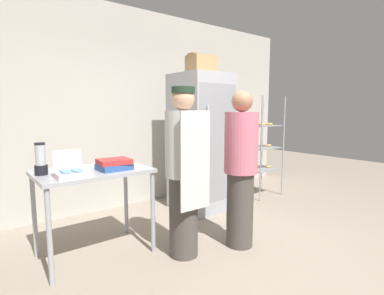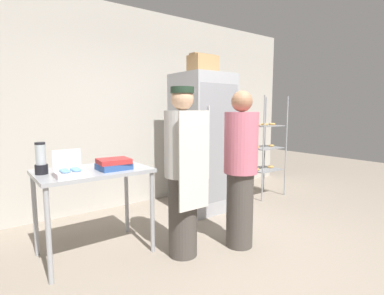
# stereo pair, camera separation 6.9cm
# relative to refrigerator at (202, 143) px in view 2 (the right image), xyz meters

# --- Properties ---
(ground_plane) EXTENTS (14.00, 14.00, 0.00)m
(ground_plane) POSITION_rel_refrigerator_xyz_m (-0.61, -1.54, -0.98)
(ground_plane) COLOR gray
(back_wall) EXTENTS (6.40, 0.12, 2.96)m
(back_wall) POSITION_rel_refrigerator_xyz_m (-0.61, 0.90, 0.50)
(back_wall) COLOR #B7B2A8
(back_wall) RESTS_ON ground_plane
(refrigerator) EXTENTS (0.72, 0.76, 1.96)m
(refrigerator) POSITION_rel_refrigerator_xyz_m (0.00, 0.00, 0.00)
(refrigerator) COLOR #9EA0A5
(refrigerator) RESTS_ON ground_plane
(baking_rack) EXTENTS (0.61, 0.48, 1.68)m
(baking_rack) POSITION_rel_refrigerator_xyz_m (1.27, -0.07, -0.14)
(baking_rack) COLOR #93969B
(baking_rack) RESTS_ON ground_plane
(prep_counter) EXTENTS (1.06, 0.70, 0.87)m
(prep_counter) POSITION_rel_refrigerator_xyz_m (-1.75, -0.45, -0.21)
(prep_counter) COLOR #9EA0A5
(prep_counter) RESTS_ON ground_plane
(donut_box) EXTENTS (0.25, 0.19, 0.24)m
(donut_box) POSITION_rel_refrigerator_xyz_m (-2.02, -0.67, -0.06)
(donut_box) COLOR silver
(donut_box) RESTS_ON prep_counter
(blender_pitcher) EXTENTS (0.11, 0.11, 0.29)m
(blender_pitcher) POSITION_rel_refrigerator_xyz_m (-2.20, -0.39, 0.02)
(blender_pitcher) COLOR black
(blender_pitcher) RESTS_ON prep_counter
(binder_stack) EXTENTS (0.32, 0.27, 0.11)m
(binder_stack) POSITION_rel_refrigerator_xyz_m (-1.58, -0.57, -0.05)
(binder_stack) COLOR #2D5193
(binder_stack) RESTS_ON prep_counter
(cardboard_storage_box) EXTENTS (0.39, 0.27, 0.27)m
(cardboard_storage_box) POSITION_rel_refrigerator_xyz_m (0.01, 0.02, 1.11)
(cardboard_storage_box) COLOR #A87F51
(cardboard_storage_box) RESTS_ON refrigerator
(person_baker) EXTENTS (0.35, 0.37, 1.67)m
(person_baker) POSITION_rel_refrigerator_xyz_m (-1.05, -1.01, -0.11)
(person_baker) COLOR #47423D
(person_baker) RESTS_ON ground_plane
(person_customer) EXTENTS (0.35, 0.35, 1.65)m
(person_customer) POSITION_rel_refrigerator_xyz_m (-0.45, -1.20, -0.14)
(person_customer) COLOR #47423D
(person_customer) RESTS_ON ground_plane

